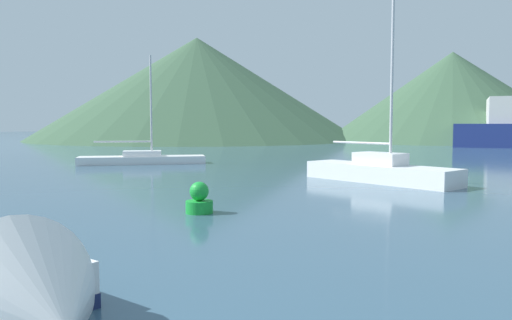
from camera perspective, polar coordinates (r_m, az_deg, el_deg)
The scene contains 5 objects.
sailboat_inner at distance 21.68m, azimuth 13.97°, elevation -1.18°, with size 6.79×4.79×7.73m.
sailboat_outer at distance 31.39m, azimuth -12.85°, elevation 0.18°, with size 7.38×5.53×6.61m.
buoy_marker at distance 13.86m, azimuth -6.50°, elevation -4.58°, with size 0.75×0.75×0.87m.
hill_west at distance 78.64m, azimuth -6.74°, elevation 8.07°, with size 50.36×50.36×15.70m.
hill_central at distance 76.53m, azimuth 21.46°, elevation 6.76°, with size 35.73×35.73×12.59m.
Camera 1 is at (5.43, -2.16, 2.46)m, focal length 35.00 mm.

